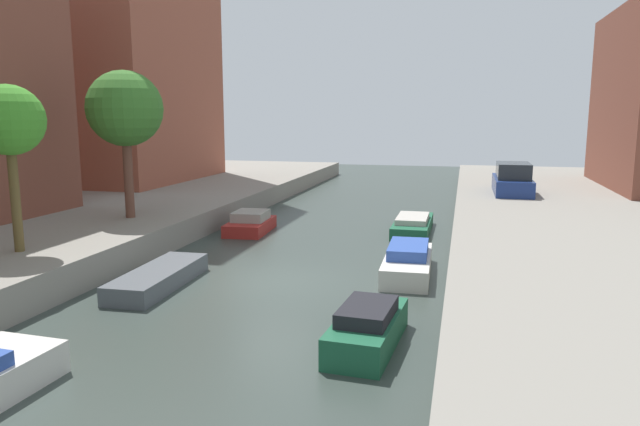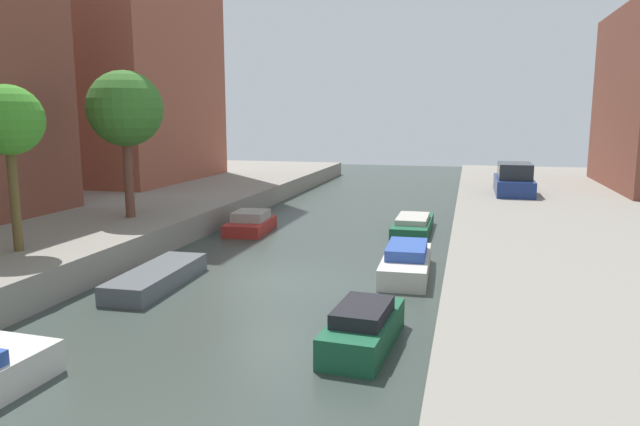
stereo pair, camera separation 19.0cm
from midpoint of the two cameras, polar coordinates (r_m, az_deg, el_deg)
ground_plane at (r=17.80m, az=-3.92°, el=-6.71°), size 84.00×84.00×0.00m
street_tree_2 at (r=19.06m, az=-27.97°, el=7.86°), size 2.02×2.02×4.86m
street_tree_3 at (r=23.81m, az=-18.32°, el=9.58°), size 2.89×2.89×5.67m
parked_car at (r=31.51m, az=18.59°, el=3.01°), size 1.82×4.73×1.58m
moored_boat_left_2 at (r=17.88m, az=-15.35°, el=-6.08°), size 1.49×4.25×0.53m
moored_boat_left_3 at (r=25.21m, az=-6.60°, el=-1.02°), size 1.78×3.12×0.90m
moored_boat_right_2 at (r=12.93m, az=4.69°, el=-11.15°), size 1.45×3.25×0.97m
moored_boat_right_3 at (r=18.62m, az=8.73°, el=-4.76°), size 1.54×4.07×0.96m
moored_boat_right_4 at (r=25.42m, az=9.30°, el=-1.13°), size 1.50×4.48×0.73m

